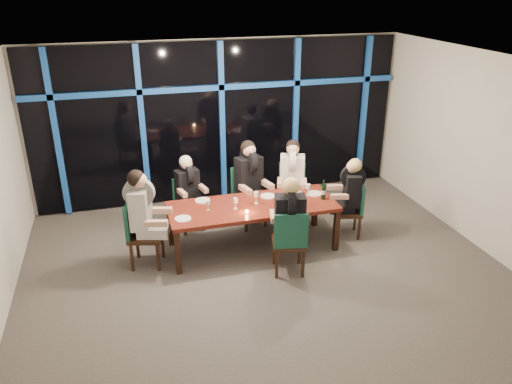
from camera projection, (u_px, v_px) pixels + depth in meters
room at (269, 141)px, 6.50m from camera, size 7.04×7.00×3.02m
window_wall at (222, 119)px, 9.28m from camera, size 6.86×0.43×2.94m
dining_table at (252, 209)px, 7.74m from camera, size 2.60×1.00×0.75m
chair_far_left at (187, 201)px, 8.45m from camera, size 0.51×0.51×0.90m
chair_far_mid at (247, 192)px, 8.59m from camera, size 0.59×0.59×1.04m
chair_far_right at (292, 189)px, 8.79m from camera, size 0.59×0.59×1.00m
chair_end_left at (139, 230)px, 7.33m from camera, size 0.59×0.59×1.03m
chair_end_right at (353, 207)px, 8.20m from camera, size 0.53×0.53×0.92m
chair_near_mid at (290, 239)px, 7.08m from camera, size 0.56×0.56×1.02m
diner_far_left at (188, 183)px, 8.25m from camera, size 0.51×0.60×0.88m
diner_far_mid at (250, 172)px, 8.35m from camera, size 0.60×0.70×1.01m
diner_far_right at (292, 169)px, 8.55m from camera, size 0.60×0.68×0.97m
diner_end_left at (143, 205)px, 7.16m from camera, size 0.70×0.60×1.01m
diner_end_right at (350, 186)px, 8.05m from camera, size 0.62×0.53×0.90m
diner_near_mid at (290, 211)px, 7.00m from camera, size 0.57×0.68×0.99m
plate_far_left at (202, 201)px, 7.85m from camera, size 0.24×0.24×0.01m
plate_far_mid at (268, 196)px, 8.00m from camera, size 0.24×0.24×0.01m
plate_far_right at (292, 193)px, 8.12m from camera, size 0.24×0.24×0.01m
plate_end_left at (183, 219)px, 7.26m from camera, size 0.24×0.24×0.01m
plate_end_right at (315, 194)px, 8.09m from camera, size 0.24×0.24×0.01m
plate_near_mid at (285, 208)px, 7.60m from camera, size 0.24×0.24×0.01m
wine_bottle at (323, 192)px, 7.87m from camera, size 0.07×0.07×0.32m
water_pitcher at (300, 199)px, 7.64m from camera, size 0.13×0.12×0.21m
tea_light at (247, 212)px, 7.45m from camera, size 0.05×0.05×0.03m
wine_glass_a at (235, 201)px, 7.54m from camera, size 0.07×0.07×0.17m
wine_glass_b at (256, 195)px, 7.71m from camera, size 0.07×0.07×0.19m
wine_glass_c at (287, 197)px, 7.72m from camera, size 0.06×0.06×0.16m
wine_glass_d at (208, 203)px, 7.50m from camera, size 0.06×0.06×0.16m
wine_glass_e at (308, 187)px, 8.01m from camera, size 0.07×0.07×0.18m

